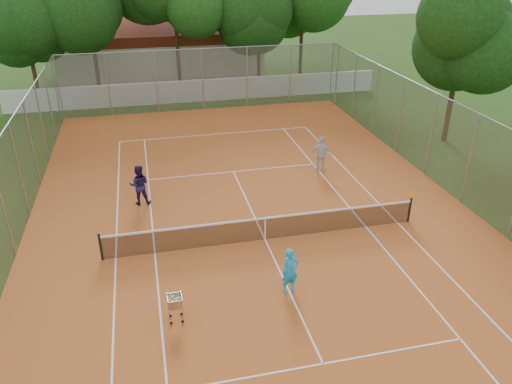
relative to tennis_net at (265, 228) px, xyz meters
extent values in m
plane|color=#1E3D10|center=(0.00, 0.00, -0.51)|extent=(120.00, 120.00, 0.00)
cube|color=#B55923|center=(0.00, 0.00, -0.50)|extent=(18.00, 34.00, 0.02)
cube|color=white|center=(0.00, 0.00, -0.49)|extent=(10.98, 23.78, 0.01)
cube|color=black|center=(0.00, 0.00, 0.00)|extent=(11.88, 0.10, 0.98)
cube|color=slate|center=(0.00, 0.00, 1.49)|extent=(18.00, 34.00, 4.00)
cube|color=white|center=(0.00, 19.00, 0.24)|extent=(26.00, 0.30, 1.50)
cube|color=beige|center=(-2.00, 29.00, 1.69)|extent=(16.40, 9.00, 4.40)
cube|color=black|center=(0.00, 22.00, 4.49)|extent=(29.00, 19.00, 10.00)
imported|color=#1A9EE0|center=(0.01, -3.20, 0.29)|extent=(0.63, 0.47, 1.56)
imported|color=#241849|center=(-4.49, 4.05, 0.39)|extent=(0.91, 0.74, 1.76)
imported|color=silver|center=(4.17, 5.48, 0.41)|extent=(1.14, 0.79, 1.79)
cube|color=#AEADB4|center=(-3.66, -3.76, -0.02)|extent=(0.54, 0.54, 0.93)
camera|label=1|loc=(-3.98, -15.57, 9.58)|focal=35.00mm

